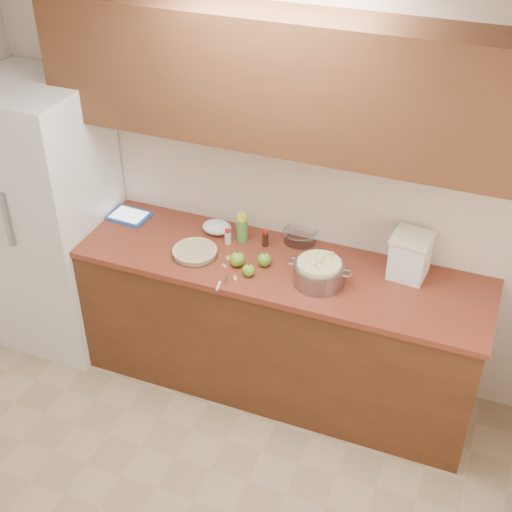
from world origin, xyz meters
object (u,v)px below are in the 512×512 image
at_px(pie, 195,252).
at_px(flour_canister, 410,255).
at_px(tablet, 129,216).
at_px(colander, 319,273).

distance_m(pie, flour_canister, 1.23).
xyz_separation_m(pie, flour_canister, (1.19, 0.26, 0.11)).
xyz_separation_m(flour_canister, tablet, (-1.77, -0.03, -0.12)).
distance_m(pie, colander, 0.75).
xyz_separation_m(pie, tablet, (-0.57, 0.23, -0.01)).
distance_m(colander, flour_canister, 0.52).
bearing_deg(tablet, colander, -6.10).
relative_size(pie, flour_canister, 1.05).
xyz_separation_m(colander, flour_canister, (0.44, 0.25, 0.07)).
height_order(colander, tablet, colander).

